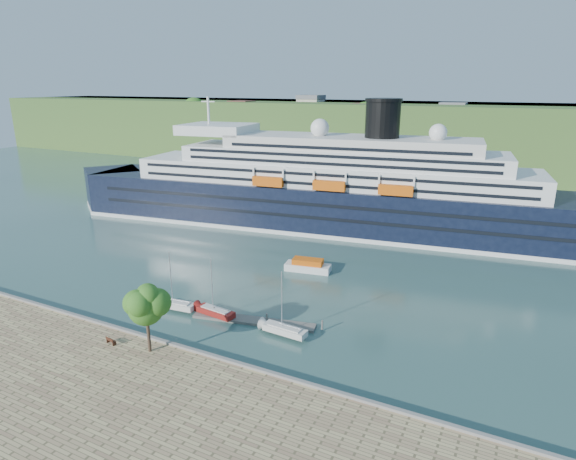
% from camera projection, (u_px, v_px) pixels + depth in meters
% --- Properties ---
extents(ground, '(400.00, 400.00, 0.00)m').
position_uv_depth(ground, '(170.00, 350.00, 58.21)').
color(ground, '#2A4B47').
rests_on(ground, ground).
extents(far_hillside, '(400.00, 50.00, 24.00)m').
position_uv_depth(far_hillside, '(424.00, 137.00, 178.65)').
color(far_hillside, '#2D4F1F').
rests_on(far_hillside, ground).
extents(quay_coping, '(220.00, 0.50, 0.30)m').
position_uv_depth(quay_coping, '(168.00, 343.00, 57.70)').
color(quay_coping, slate).
rests_on(quay_coping, promenade).
extents(cruise_ship, '(126.93, 34.97, 28.21)m').
position_uv_depth(cruise_ship, '(319.00, 164.00, 104.82)').
color(cruise_ship, black).
rests_on(cruise_ship, ground).
extents(park_bench, '(1.58, 0.89, 0.96)m').
position_uv_depth(park_bench, '(111.00, 340.00, 57.62)').
color(park_bench, '#4F2616').
rests_on(park_bench, promenade).
extents(promenade_tree, '(5.49, 5.49, 9.09)m').
position_uv_depth(promenade_tree, '(147.00, 316.00, 54.85)').
color(promenade_tree, '#265817').
rests_on(promenade_tree, promenade).
extents(floating_pontoon, '(17.07, 5.56, 0.38)m').
position_uv_depth(floating_pontoon, '(254.00, 321.00, 65.05)').
color(floating_pontoon, slate).
rests_on(floating_pontoon, ground).
extents(sailboat_white_near, '(6.63, 2.45, 8.37)m').
position_uv_depth(sailboat_white_near, '(174.00, 283.00, 67.28)').
color(sailboat_white_near, silver).
rests_on(sailboat_white_near, ground).
extents(sailboat_red, '(6.49, 2.45, 8.18)m').
position_uv_depth(sailboat_red, '(215.00, 290.00, 65.19)').
color(sailboat_red, maroon).
rests_on(sailboat_red, ground).
extents(sailboat_white_far, '(6.58, 2.22, 8.36)m').
position_uv_depth(sailboat_white_far, '(285.00, 306.00, 60.26)').
color(sailboat_white_far, silver).
rests_on(sailboat_white_far, ground).
extents(tender_launch, '(8.21, 3.97, 2.17)m').
position_uv_depth(tender_launch, '(308.00, 265.00, 82.57)').
color(tender_launch, '#D8570C').
rests_on(tender_launch, ground).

